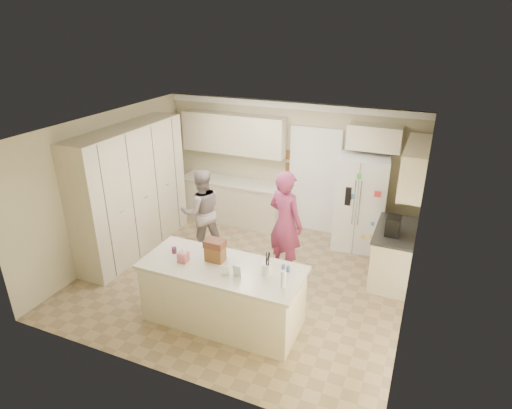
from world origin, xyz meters
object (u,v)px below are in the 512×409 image
at_px(coffee_maker, 393,226).
at_px(teen_girl, 285,223).
at_px(utensil_crock, 267,269).
at_px(tissue_box, 183,257).
at_px(refrigerator, 360,203).
at_px(island_base, 223,295).
at_px(teen_boy, 202,211).
at_px(dollhouse_body, 215,254).

xyz_separation_m(coffee_maker, teen_girl, (-1.69, -0.28, -0.15)).
height_order(coffee_maker, utensil_crock, coffee_maker).
height_order(tissue_box, teen_girl, teen_girl).
height_order(refrigerator, tissue_box, refrigerator).
relative_size(refrigerator, utensil_crock, 12.00).
relative_size(utensil_crock, tissue_box, 1.07).
distance_m(island_base, teen_girl, 1.73).
height_order(refrigerator, teen_boy, refrigerator).
bearing_deg(coffee_maker, teen_boy, -176.91).
xyz_separation_m(refrigerator, dollhouse_body, (-1.49, -2.90, 0.14)).
distance_m(coffee_maker, teen_boy, 3.36).
relative_size(coffee_maker, utensil_crock, 2.00).
xyz_separation_m(tissue_box, teen_girl, (0.91, 1.72, -0.08)).
relative_size(utensil_crock, teen_boy, 0.09).
bearing_deg(refrigerator, dollhouse_body, -124.46).
bearing_deg(teen_girl, teen_boy, 17.13).
bearing_deg(island_base, coffee_maker, 42.83).
relative_size(tissue_box, dollhouse_body, 0.54).
bearing_deg(island_base, tissue_box, -169.70).
relative_size(coffee_maker, teen_boy, 0.19).
xyz_separation_m(island_base, teen_girl, (0.36, 1.62, 0.48)).
bearing_deg(utensil_crock, tissue_box, -172.87).
xyz_separation_m(refrigerator, utensil_crock, (-0.69, -2.95, 0.10)).
bearing_deg(utensil_crock, teen_girl, 100.46).
bearing_deg(coffee_maker, dollhouse_body, -140.71).
relative_size(tissue_box, teen_girl, 0.08).
bearing_deg(teen_boy, utensil_crock, 98.10).
distance_m(coffee_maker, island_base, 2.87).
bearing_deg(island_base, utensil_crock, 4.40).
distance_m(utensil_crock, dollhouse_body, 0.80).
relative_size(island_base, dollhouse_body, 8.46).
height_order(utensil_crock, tissue_box, utensil_crock).
bearing_deg(refrigerator, tissue_box, -128.63).
bearing_deg(teen_girl, refrigerator, -104.95).
xyz_separation_m(island_base, utensil_crock, (0.65, 0.05, 0.56)).
height_order(refrigerator, dollhouse_body, refrigerator).
xyz_separation_m(island_base, teen_boy, (-1.30, 1.72, 0.36)).
relative_size(utensil_crock, dollhouse_body, 0.58).
xyz_separation_m(island_base, tissue_box, (-0.55, -0.10, 0.56)).
bearing_deg(coffee_maker, refrigerator, 122.65).
bearing_deg(tissue_box, island_base, 10.30).
bearing_deg(dollhouse_body, refrigerator, 62.81).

